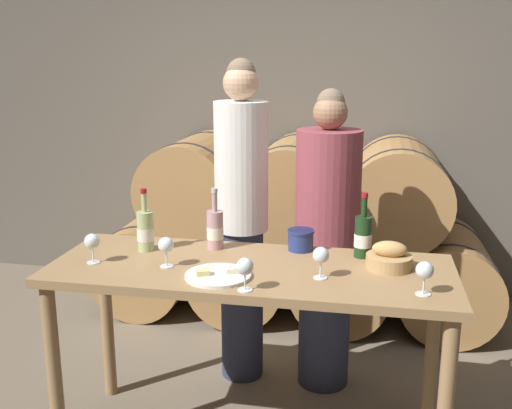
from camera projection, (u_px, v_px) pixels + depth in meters
The scene contains 16 objects.
stone_wall_back at pixel (306, 83), 4.51m from camera, with size 10.00×0.12×3.20m.
barrel_stack at pixel (294, 234), 4.22m from camera, with size 2.75×0.90×1.26m.
tasting_table at pixel (250, 291), 2.69m from camera, with size 1.79×0.67×0.89m.
person_left at pixel (242, 219), 3.27m from camera, with size 0.29×0.29×1.79m.
person_right at pixel (327, 242), 3.21m from camera, with size 0.34×0.34×1.64m.
wine_bottle_red at pixel (363, 236), 2.76m from camera, with size 0.08×0.08×0.31m.
wine_bottle_white at pixel (145, 230), 2.86m from camera, with size 0.08×0.08×0.30m.
wine_bottle_rose at pixel (215, 229), 2.88m from camera, with size 0.08×0.08×0.30m.
blue_crock at pixel (301, 239), 2.87m from camera, with size 0.13×0.13×0.10m.
bread_basket at pixel (389, 258), 2.62m from camera, with size 0.20×0.20×0.12m.
cheese_plate at pixel (218, 275), 2.53m from camera, with size 0.28×0.28×0.04m.
wine_glass_far_left at pixel (92, 242), 2.68m from camera, with size 0.07×0.07×0.14m.
wine_glass_left at pixel (166, 246), 2.63m from camera, with size 0.07×0.07×0.14m.
wine_glass_center at pixel (245, 267), 2.36m from camera, with size 0.07×0.07×0.14m.
wine_glass_right at pixel (321, 256), 2.50m from camera, with size 0.07×0.07×0.14m.
wine_glass_far_right at pixel (425, 271), 2.32m from camera, with size 0.07×0.07×0.14m.
Camera 1 is at (0.50, -2.46, 1.81)m, focal length 42.00 mm.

